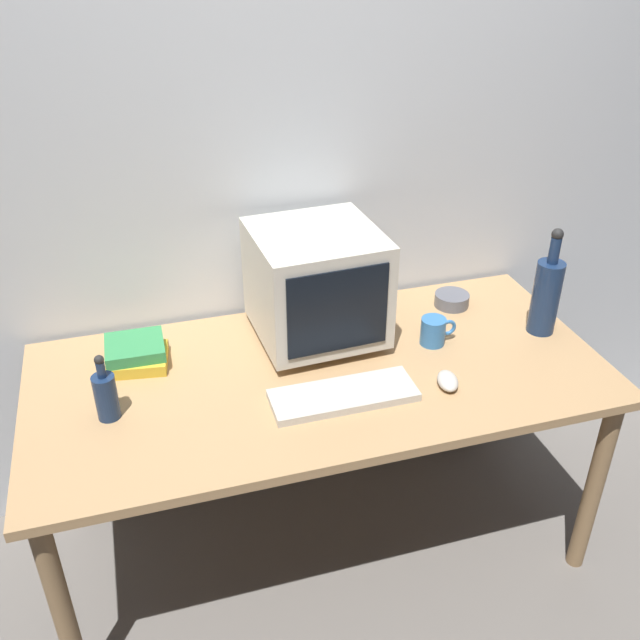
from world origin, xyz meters
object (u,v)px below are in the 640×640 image
at_px(cd_spindle, 452,300).
at_px(keyboard, 343,395).
at_px(crt_monitor, 316,285).
at_px(mug, 434,331).
at_px(bottle_tall, 546,294).
at_px(book_stack, 137,353).
at_px(bottle_short, 106,395).
at_px(computer_mouse, 448,381).

bearing_deg(cd_spindle, keyboard, -142.83).
height_order(crt_monitor, mug, crt_monitor).
bearing_deg(bottle_tall, book_stack, 171.98).
distance_m(bottle_tall, bottle_short, 1.39).
height_order(bottle_tall, book_stack, bottle_tall).
bearing_deg(crt_monitor, cd_spindle, 6.91).
relative_size(keyboard, computer_mouse, 4.20).
bearing_deg(book_stack, cd_spindle, 2.85).
xyz_separation_m(bottle_short, mug, (1.01, 0.09, -0.03)).
height_order(crt_monitor, computer_mouse, crt_monitor).
height_order(keyboard, computer_mouse, computer_mouse).
bearing_deg(mug, bottle_short, -174.90).
bearing_deg(keyboard, book_stack, 147.38).
xyz_separation_m(keyboard, computer_mouse, (0.31, -0.03, 0.01)).
distance_m(crt_monitor, book_stack, 0.59).
bearing_deg(computer_mouse, bottle_short, -174.46).
relative_size(keyboard, bottle_tall, 1.15).
height_order(crt_monitor, bottle_tall, crt_monitor).
bearing_deg(crt_monitor, mug, -22.36).
bearing_deg(cd_spindle, book_stack, -177.15).
height_order(book_stack, cd_spindle, book_stack).
relative_size(crt_monitor, book_stack, 2.08).
relative_size(crt_monitor, bottle_short, 2.00).
xyz_separation_m(crt_monitor, cd_spindle, (0.51, 0.06, -0.17)).
height_order(keyboard, mug, mug).
distance_m(crt_monitor, bottle_short, 0.71).
height_order(bottle_tall, cd_spindle, bottle_tall).
xyz_separation_m(keyboard, bottle_tall, (0.74, 0.17, 0.13)).
height_order(book_stack, mug, mug).
bearing_deg(bottle_tall, bottle_short, -177.51).
height_order(crt_monitor, bottle_short, crt_monitor).
relative_size(bottle_short, book_stack, 1.04).
distance_m(mug, cd_spindle, 0.26).
bearing_deg(mug, computer_mouse, -103.98).
xyz_separation_m(keyboard, bottle_short, (-0.64, 0.11, 0.06)).
distance_m(crt_monitor, bottle_tall, 0.74).
distance_m(keyboard, mug, 0.42).
distance_m(bottle_short, book_stack, 0.26).
height_order(keyboard, book_stack, book_stack).
xyz_separation_m(crt_monitor, bottle_tall, (0.72, -0.17, -0.06)).
relative_size(keyboard, book_stack, 2.15).
bearing_deg(keyboard, computer_mouse, -5.43).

